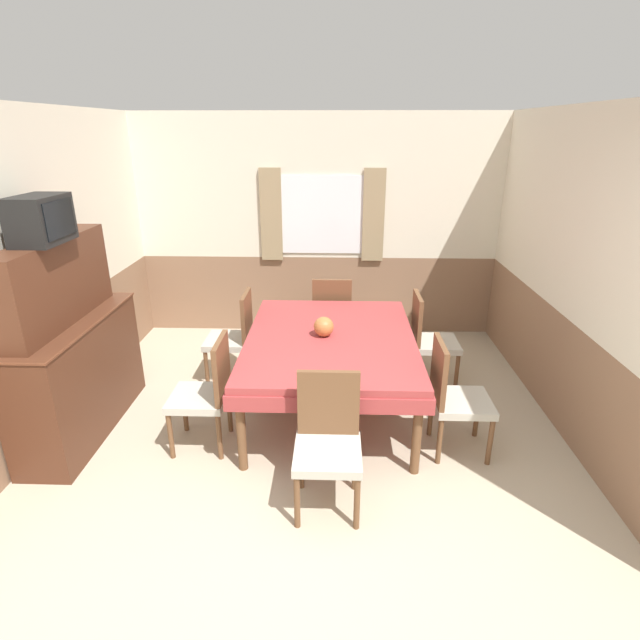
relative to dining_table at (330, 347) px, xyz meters
The scene contains 14 objects.
ground_plane 1.81m from the dining_table, 96.23° to the right, with size 16.00×16.00×0.00m, color tan.
wall_back 2.08m from the dining_table, 95.30° to the left, with size 4.67×0.09×2.60m.
wall_left 2.44m from the dining_table, behind, with size 0.05×4.02×2.60m.
wall_right 2.09m from the dining_table, ahead, with size 0.05×4.02×2.60m.
dining_table is the anchor object (origin of this frame).
chair_left_near 1.12m from the dining_table, 149.41° to the right, with size 0.44×0.44×0.93m.
chair_head_window 1.20m from the dining_table, 90.00° to the left, with size 0.44×0.44×0.93m.
chair_left_far 1.12m from the dining_table, 149.41° to the left, with size 0.44×0.44×0.93m.
chair_right_near 1.12m from the dining_table, 30.59° to the right, with size 0.44×0.44×0.93m.
chair_right_far 1.12m from the dining_table, 30.59° to the left, with size 0.44×0.44×0.93m.
chair_head_near 1.20m from the dining_table, 90.00° to the right, with size 0.44×0.44×0.93m.
sideboard 2.12m from the dining_table, behind, with size 0.46×1.51×1.64m.
tv 2.43m from the dining_table, 167.01° to the right, with size 0.29×0.46×0.34m.
vase 0.20m from the dining_table, behind, with size 0.17×0.17×0.17m.
Camera 1 is at (0.22, -2.30, 2.41)m, focal length 28.00 mm.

